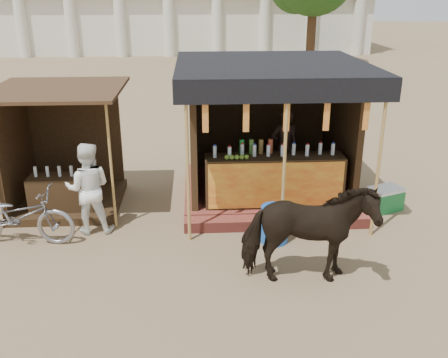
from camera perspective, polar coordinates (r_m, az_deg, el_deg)
ground at (r=7.43m, az=0.73°, el=-12.45°), size 120.00×120.00×0.00m
main_stall at (r=10.12m, az=5.18°, el=3.28°), size 3.60×3.61×2.78m
secondary_stall at (r=10.32m, az=-18.41°, el=1.60°), size 2.40×2.40×2.38m
cow at (r=7.29m, az=9.52°, el=-6.26°), size 1.89×0.90×1.58m
motorbike at (r=9.10m, az=-22.42°, el=-3.94°), size 1.95×0.85×1.00m
bystander at (r=9.01m, az=-15.25°, el=-1.04°), size 0.82×0.65×1.65m
blue_barrel at (r=8.57m, az=5.77°, el=-5.17°), size 0.62×0.62×0.65m
cooler at (r=10.27m, az=17.93°, el=-2.14°), size 0.76×0.65×0.46m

